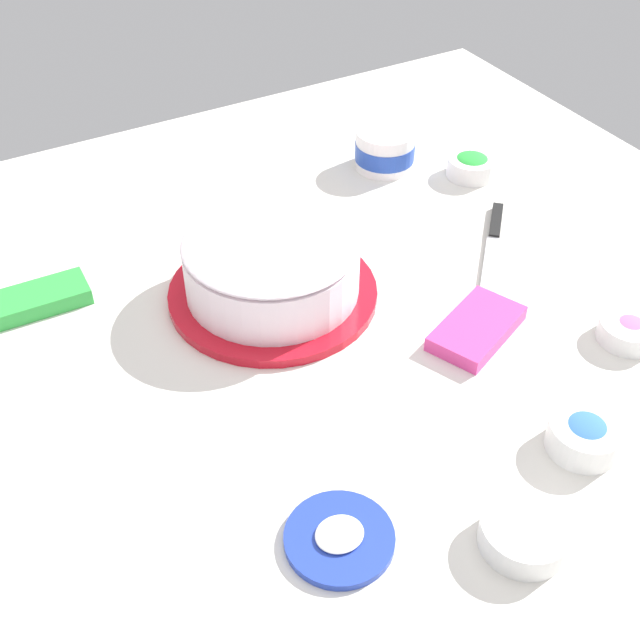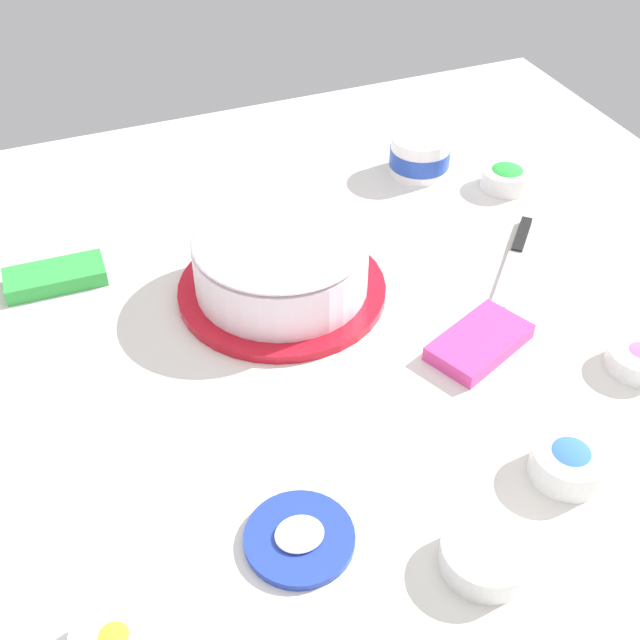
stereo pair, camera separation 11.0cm
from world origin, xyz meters
TOP-DOWN VIEW (x-y plane):
  - ground_plane at (0.00, 0.00)m, footprint 1.54×1.54m
  - frosted_cake at (0.02, -0.18)m, footprint 0.30×0.30m
  - frosting_tub at (-0.32, -0.41)m, footprint 0.11×0.11m
  - frosting_tub_lid at (0.15, 0.23)m, footprint 0.12×0.12m
  - spreading_knife at (-0.35, -0.13)m, footprint 0.17×0.19m
  - sprinkle_bowl_orange at (-0.02, 0.33)m, footprint 0.10×0.10m
  - sprinkle_bowl_blue at (-0.17, 0.26)m, footprint 0.09×0.09m
  - sprinkle_bowl_pink at (-0.36, 0.14)m, footprint 0.08×0.08m
  - sprinkle_bowl_green at (-0.44, -0.31)m, footprint 0.09×0.09m
  - candy_box_lower at (0.33, -0.32)m, footprint 0.15×0.07m
  - candy_box_upper at (-0.19, 0.04)m, footprint 0.16×0.13m

SIDE VIEW (x-z plane):
  - ground_plane at x=0.00m, z-range 0.00..0.00m
  - spreading_knife at x=-0.35m, z-range 0.00..0.01m
  - frosting_tub_lid at x=0.15m, z-range 0.00..0.01m
  - candy_box_upper at x=-0.19m, z-range 0.00..0.02m
  - candy_box_lower at x=0.33m, z-range 0.00..0.02m
  - sprinkle_bowl_pink at x=-0.36m, z-range 0.00..0.03m
  - sprinkle_bowl_orange at x=-0.02m, z-range 0.00..0.03m
  - sprinkle_bowl_green at x=-0.44m, z-range 0.00..0.04m
  - sprinkle_bowl_blue at x=-0.17m, z-range 0.00..0.04m
  - frosting_tub at x=-0.32m, z-range 0.00..0.07m
  - frosted_cake at x=0.02m, z-range 0.00..0.11m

